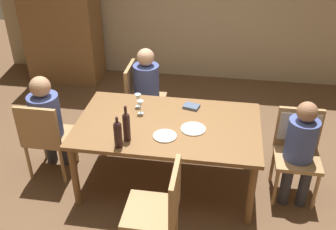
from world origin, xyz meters
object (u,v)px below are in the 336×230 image
at_px(armoire_cabinet, 60,12).
at_px(chair_far_left, 140,95).
at_px(chair_right_end, 298,140).
at_px(chair_left_end, 45,135).
at_px(wine_glass_centre, 140,104).
at_px(person_man_bearded, 149,86).
at_px(wine_bottle_tall_green, 126,126).
at_px(person_woman_host, 301,146).
at_px(wine_bottle_dark_red, 118,133).
at_px(person_man_guest, 47,118).
at_px(chair_near, 161,206).
at_px(wine_glass_near_left, 138,98).
at_px(dinner_plate_host, 165,136).
at_px(dining_table, 168,130).
at_px(dinner_plate_guest_left, 193,129).

distance_m(armoire_cabinet, chair_far_left, 2.12).
height_order(chair_right_end, chair_left_end, same).
distance_m(chair_right_end, wine_glass_centre, 1.62).
distance_m(armoire_cabinet, person_man_bearded, 2.17).
xyz_separation_m(chair_far_left, wine_bottle_tall_green, (0.17, -1.26, 0.37)).
relative_size(person_woman_host, wine_bottle_dark_red, 3.54).
bearing_deg(chair_far_left, person_man_guest, -41.45).
relative_size(armoire_cabinet, wine_bottle_tall_green, 6.10).
distance_m(chair_near, wine_glass_near_left, 1.33).
xyz_separation_m(chair_far_left, wine_glass_near_left, (0.13, -0.64, 0.32)).
xyz_separation_m(chair_left_end, dinner_plate_host, (1.30, -0.14, 0.22)).
bearing_deg(dining_table, armoire_cabinet, 131.24).
xyz_separation_m(chair_right_end, person_man_bearded, (-1.68, 0.80, 0.07)).
height_order(person_man_bearded, wine_bottle_tall_green, person_man_bearded).
height_order(chair_near, person_woman_host, person_woman_host).
distance_m(person_man_guest, wine_glass_centre, 1.01).
height_order(chair_left_end, person_man_bearded, person_man_bearded).
relative_size(person_man_guest, wine_bottle_tall_green, 3.24).
distance_m(wine_bottle_tall_green, wine_glass_centre, 0.48).
xyz_separation_m(armoire_cabinet, person_man_guest, (0.72, -2.27, -0.43)).
bearing_deg(chair_near, person_man_guest, 55.39).
height_order(wine_bottle_dark_red, dinner_plate_host, wine_bottle_dark_red).
xyz_separation_m(armoire_cabinet, wine_bottle_tall_green, (1.68, -2.63, -0.20)).
relative_size(person_man_guest, wine_glass_near_left, 7.78).
height_order(wine_bottle_tall_green, dinner_plate_guest_left, wine_bottle_tall_green).
distance_m(dining_table, chair_right_end, 1.30).
xyz_separation_m(person_woman_host, person_man_bearded, (-1.68, 0.95, 0.02)).
height_order(chair_right_end, chair_far_left, same).
xyz_separation_m(armoire_cabinet, dining_table, (2.01, -2.30, -0.43)).
relative_size(chair_right_end, person_woman_host, 0.84).
bearing_deg(chair_near, dining_table, 5.38).
xyz_separation_m(person_woman_host, dinner_plate_host, (-1.29, -0.20, 0.11)).
relative_size(chair_left_end, wine_bottle_dark_red, 2.97).
xyz_separation_m(wine_bottle_dark_red, wine_glass_near_left, (0.02, 0.73, -0.03)).
bearing_deg(chair_far_left, chair_left_end, -38.11).
height_order(armoire_cabinet, wine_bottle_tall_green, armoire_cabinet).
bearing_deg(wine_bottle_dark_red, dining_table, 49.52).
xyz_separation_m(armoire_cabinet, dinner_plate_guest_left, (2.27, -2.36, -0.35)).
height_order(chair_left_end, person_woman_host, person_woman_host).
bearing_deg(person_man_bearded, person_man_guest, -45.25).
height_order(dining_table, person_man_guest, person_man_guest).
xyz_separation_m(wine_bottle_tall_green, wine_glass_centre, (0.02, 0.48, -0.05)).
bearing_deg(chair_near, wine_bottle_dark_red, 44.49).
xyz_separation_m(dining_table, dinner_plate_guest_left, (0.26, -0.07, 0.08)).
xyz_separation_m(dining_table, chair_right_end, (1.29, 0.12, -0.08)).
bearing_deg(armoire_cabinet, wine_bottle_tall_green, -57.40).
bearing_deg(dinner_plate_host, wine_bottle_tall_green, -163.24).
relative_size(wine_bottle_dark_red, wine_glass_near_left, 2.08).
xyz_separation_m(person_man_bearded, wine_glass_centre, (0.07, -0.78, 0.19)).
height_order(dining_table, wine_glass_centre, wine_glass_centre).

